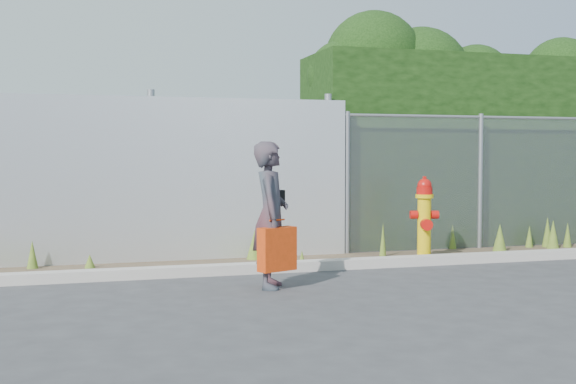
{
  "coord_description": "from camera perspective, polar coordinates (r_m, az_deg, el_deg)",
  "views": [
    {
      "loc": [
        -2.65,
        -6.64,
        1.44
      ],
      "look_at": [
        -0.3,
        1.4,
        1.0
      ],
      "focal_mm": 45.0,
      "sensor_mm": 36.0,
      "label": 1
    }
  ],
  "objects": [
    {
      "name": "ground",
      "position": [
        7.3,
        5.41,
        -8.39
      ],
      "size": [
        80.0,
        80.0,
        0.0
      ],
      "primitive_type": "plane",
      "color": "#353537",
      "rests_on": "ground"
    },
    {
      "name": "curb",
      "position": [
        8.96,
        1.13,
        -5.86
      ],
      "size": [
        16.0,
        0.22,
        0.12
      ],
      "primitive_type": "cube",
      "color": "#A19991",
      "rests_on": "ground"
    },
    {
      "name": "weed_strip",
      "position": [
        9.85,
        4.07,
        -4.8
      ],
      "size": [
        16.0,
        1.27,
        0.5
      ],
      "color": "#493929",
      "rests_on": "ground"
    },
    {
      "name": "corrugated_fence",
      "position": [
        9.68,
        -19.81,
        0.83
      ],
      "size": [
        8.5,
        0.21,
        2.3
      ],
      "color": "silver",
      "rests_on": "ground"
    },
    {
      "name": "chainlink_fence",
      "position": [
        11.87,
        19.28,
        0.86
      ],
      "size": [
        6.5,
        0.07,
        2.05
      ],
      "color": "gray",
      "rests_on": "ground"
    },
    {
      "name": "hedge",
      "position": [
        12.83,
        17.1,
        5.18
      ],
      "size": [
        7.33,
        1.88,
        3.76
      ],
      "color": "black",
      "rests_on": "ground"
    },
    {
      "name": "fire_hydrant",
      "position": [
        9.9,
        10.73,
        -2.18
      ],
      "size": [
        0.38,
        0.34,
        1.14
      ],
      "rotation": [
        0.0,
        0.0,
        -0.26
      ],
      "color": "#DAB60B",
      "rests_on": "ground"
    },
    {
      "name": "woman",
      "position": [
        7.74,
        -1.37,
        -1.82
      ],
      "size": [
        0.53,
        0.66,
        1.58
      ],
      "primitive_type": "imported",
      "rotation": [
        0.0,
        0.0,
        1.26
      ],
      "color": "#0E4D59",
      "rests_on": "ground"
    },
    {
      "name": "red_tote_bag",
      "position": [
        7.63,
        -0.87,
        -4.52
      ],
      "size": [
        0.42,
        0.15,
        0.55
      ],
      "rotation": [
        0.0,
        0.0,
        0.38
      ],
      "color": "#AA2F09"
    },
    {
      "name": "black_shoulder_bag",
      "position": [
        7.92,
        -1.07,
        -0.45
      ],
      "size": [
        0.22,
        0.09,
        0.17
      ],
      "rotation": [
        0.0,
        0.0,
        0.35
      ],
      "color": "black"
    }
  ]
}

